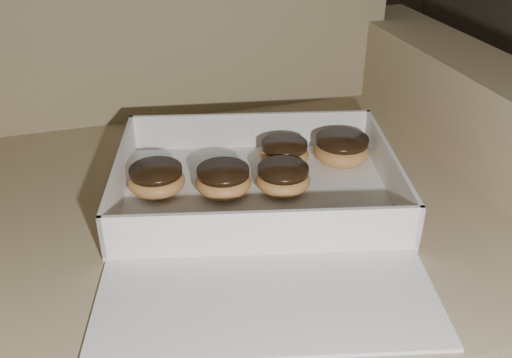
% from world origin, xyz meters
% --- Properties ---
extents(armchair, '(0.99, 0.83, 1.03)m').
position_xyz_m(armchair, '(0.71, 0.74, 0.32)').
color(armchair, '#8B7C58').
rests_on(armchair, floor).
extents(bakery_box, '(0.49, 0.55, 0.07)m').
position_xyz_m(bakery_box, '(0.73, 0.61, 0.47)').
color(bakery_box, white).
rests_on(bakery_box, armchair).
extents(donut_a, '(0.08, 0.08, 0.04)m').
position_xyz_m(donut_a, '(0.81, 0.72, 0.49)').
color(donut_a, '#DC9C4C').
rests_on(donut_a, bakery_box).
extents(donut_b, '(0.09, 0.09, 0.04)m').
position_xyz_m(donut_b, '(0.90, 0.70, 0.49)').
color(donut_b, '#DC9C4C').
rests_on(donut_b, bakery_box).
extents(donut_c, '(0.08, 0.08, 0.04)m').
position_xyz_m(donut_c, '(0.60, 0.69, 0.49)').
color(donut_c, '#DC9C4C').
rests_on(donut_c, bakery_box).
extents(donut_d, '(0.08, 0.08, 0.04)m').
position_xyz_m(donut_d, '(0.78, 0.64, 0.49)').
color(donut_d, '#DC9C4C').
rests_on(donut_d, bakery_box).
extents(donut_e, '(0.08, 0.08, 0.04)m').
position_xyz_m(donut_e, '(0.69, 0.66, 0.49)').
color(donut_e, '#DC9C4C').
rests_on(donut_e, bakery_box).
extents(crumb_a, '(0.01, 0.01, 0.00)m').
position_xyz_m(crumb_a, '(0.89, 0.49, 0.47)').
color(crumb_a, black).
rests_on(crumb_a, bakery_box).
extents(crumb_b, '(0.01, 0.01, 0.00)m').
position_xyz_m(crumb_b, '(0.85, 0.53, 0.47)').
color(crumb_b, black).
rests_on(crumb_b, bakery_box).
extents(crumb_c, '(0.01, 0.01, 0.00)m').
position_xyz_m(crumb_c, '(0.78, 0.57, 0.47)').
color(crumb_c, black).
rests_on(crumb_c, bakery_box).
extents(crumb_d, '(0.01, 0.01, 0.00)m').
position_xyz_m(crumb_d, '(0.78, 0.55, 0.47)').
color(crumb_d, black).
rests_on(crumb_d, bakery_box).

